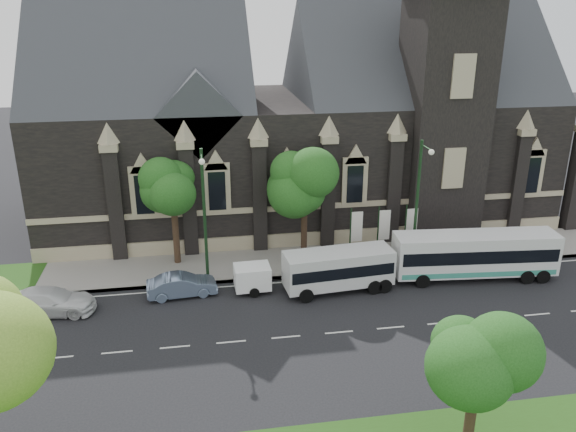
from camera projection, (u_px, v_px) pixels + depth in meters
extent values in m
plane|color=black|center=(286.00, 337.00, 31.48)|extent=(160.00, 160.00, 0.00)
cube|color=gray|center=(264.00, 263.00, 40.24)|extent=(80.00, 5.00, 0.15)
cube|color=black|center=(296.00, 157.00, 48.35)|extent=(40.00, 15.00, 10.00)
cube|color=#292C30|center=(145.00, 101.00, 44.78)|extent=(16.00, 15.00, 15.00)
cube|color=#292C30|center=(413.00, 94.00, 48.11)|extent=(20.00, 15.00, 15.00)
cube|color=#292C30|center=(198.00, 110.00, 41.23)|extent=(6.00, 6.00, 6.00)
cube|color=black|center=(442.00, 120.00, 42.92)|extent=(5.50, 5.50, 18.00)
cube|color=tan|center=(314.00, 206.00, 42.02)|extent=(40.00, 0.22, 0.40)
cube|color=tan|center=(313.00, 239.00, 42.93)|extent=(40.00, 0.25, 1.20)
cube|color=black|center=(287.00, 188.00, 41.02)|extent=(1.20, 0.12, 2.80)
sphere|color=olive|center=(2.00, 320.00, 19.73)|extent=(3.12, 3.12, 3.12)
cylinder|color=black|center=(470.00, 419.00, 23.07)|extent=(0.44, 0.44, 3.08)
sphere|color=#1E4A17|center=(479.00, 357.00, 22.04)|extent=(3.20, 3.20, 3.20)
sphere|color=#1E4A17|center=(488.00, 333.00, 22.48)|extent=(2.40, 2.40, 2.40)
cylinder|color=black|center=(304.00, 230.00, 40.95)|extent=(0.44, 0.44, 3.96)
sphere|color=#1E4A17|center=(305.00, 181.00, 39.66)|extent=(3.84, 3.84, 3.84)
sphere|color=#1E4A17|center=(313.00, 168.00, 40.18)|extent=(2.88, 2.88, 2.88)
cylinder|color=black|center=(176.00, 238.00, 39.58)|extent=(0.44, 0.44, 3.96)
sphere|color=#1E4A17|center=(172.00, 188.00, 38.32)|extent=(3.68, 3.68, 3.68)
sphere|color=#1E4A17|center=(182.00, 175.00, 38.82)|extent=(2.76, 2.76, 2.76)
cylinder|color=#163218|center=(417.00, 206.00, 38.16)|extent=(0.20, 0.20, 9.00)
cylinder|color=#163218|center=(427.00, 147.00, 35.95)|extent=(0.10, 1.60, 0.10)
sphere|color=silver|center=(431.00, 152.00, 35.25)|extent=(0.36, 0.36, 0.36)
cylinder|color=#163218|center=(205.00, 218.00, 36.04)|extent=(0.20, 0.20, 9.00)
cylinder|color=#163218|center=(201.00, 157.00, 33.83)|extent=(0.10, 1.60, 0.10)
sphere|color=silver|center=(202.00, 162.00, 33.13)|extent=(0.36, 0.36, 0.36)
cylinder|color=#163218|center=(350.00, 235.00, 40.01)|extent=(0.10, 0.10, 4.00)
cube|color=white|center=(357.00, 227.00, 39.86)|extent=(0.80, 0.04, 2.20)
cylinder|color=#163218|center=(378.00, 233.00, 40.31)|extent=(0.10, 0.10, 4.00)
cube|color=white|center=(384.00, 225.00, 40.17)|extent=(0.80, 0.04, 2.20)
cylinder|color=#163218|center=(405.00, 232.00, 40.61)|extent=(0.10, 0.10, 4.00)
cube|color=white|center=(412.00, 223.00, 40.47)|extent=(0.80, 0.04, 2.20)
cube|color=silver|center=(475.00, 253.00, 37.66)|extent=(10.84, 3.10, 2.67)
cube|color=black|center=(475.00, 251.00, 37.61)|extent=(10.42, 3.11, 0.87)
cube|color=teal|center=(473.00, 267.00, 38.03)|extent=(10.42, 3.10, 0.35)
cylinder|color=black|center=(423.00, 281.00, 36.81)|extent=(0.92, 0.35, 0.90)
cylinder|color=black|center=(413.00, 266.00, 38.89)|extent=(0.92, 0.35, 0.90)
cylinder|color=black|center=(527.00, 277.00, 37.33)|extent=(0.92, 0.35, 0.90)
cylinder|color=black|center=(512.00, 263.00, 39.41)|extent=(0.92, 0.35, 0.90)
cylinder|color=black|center=(543.00, 277.00, 37.41)|extent=(0.92, 0.35, 0.90)
cylinder|color=black|center=(527.00, 262.00, 39.49)|extent=(0.92, 0.35, 0.90)
cube|color=silver|center=(338.00, 268.00, 36.12)|extent=(7.05, 2.76, 2.20)
cube|color=black|center=(338.00, 266.00, 36.09)|extent=(6.78, 2.78, 0.74)
cylinder|color=black|center=(306.00, 296.00, 34.97)|extent=(0.92, 0.36, 0.90)
cylinder|color=black|center=(297.00, 280.00, 36.93)|extent=(0.92, 0.36, 0.90)
cylinder|color=black|center=(375.00, 287.00, 36.01)|extent=(0.92, 0.36, 0.90)
cylinder|color=black|center=(362.00, 273.00, 37.97)|extent=(0.92, 0.36, 0.90)
cylinder|color=black|center=(385.00, 286.00, 36.17)|extent=(0.92, 0.36, 0.90)
cylinder|color=black|center=(372.00, 271.00, 38.13)|extent=(0.92, 0.36, 0.90)
cube|color=white|center=(252.00, 277.00, 36.16)|extent=(2.28, 1.74, 1.45)
cylinder|color=black|center=(254.00, 293.00, 35.63)|extent=(0.63, 0.24, 0.62)
cylinder|color=black|center=(251.00, 281.00, 37.17)|extent=(0.63, 0.24, 0.62)
cylinder|color=black|center=(275.00, 280.00, 36.56)|extent=(1.34, 0.12, 0.08)
imported|color=slate|center=(182.00, 285.00, 35.71)|extent=(4.44, 1.91, 1.42)
imported|color=silver|center=(50.00, 301.00, 33.70)|extent=(5.46, 2.72, 1.53)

